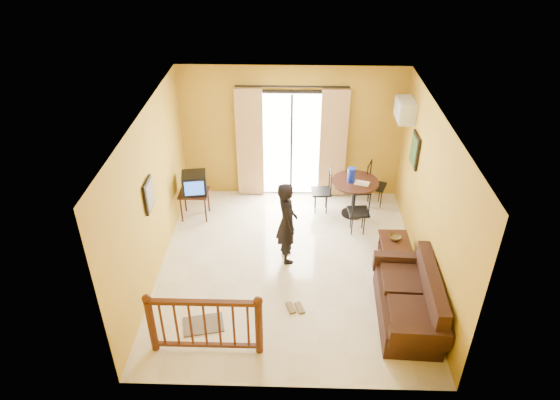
{
  "coord_description": "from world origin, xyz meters",
  "views": [
    {
      "loc": [
        0.03,
        -6.79,
        5.65
      ],
      "look_at": [
        -0.17,
        0.2,
        1.24
      ],
      "focal_mm": 32.0,
      "sensor_mm": 36.0,
      "label": 1
    }
  ],
  "objects_px": {
    "television": "(194,183)",
    "standing_person": "(287,223)",
    "coffee_table": "(396,251)",
    "sofa": "(411,302)",
    "dining_table": "(355,188)"
  },
  "relations": [
    {
      "from": "television",
      "to": "standing_person",
      "type": "bearing_deg",
      "value": -44.41
    },
    {
      "from": "dining_table",
      "to": "sofa",
      "type": "distance_m",
      "value": 2.95
    },
    {
      "from": "coffee_table",
      "to": "sofa",
      "type": "xyz_separation_m",
      "value": [
        0.01,
        -1.32,
        0.05
      ]
    },
    {
      "from": "sofa",
      "to": "coffee_table",
      "type": "bearing_deg",
      "value": 92.74
    },
    {
      "from": "dining_table",
      "to": "coffee_table",
      "type": "height_order",
      "value": "dining_table"
    },
    {
      "from": "dining_table",
      "to": "standing_person",
      "type": "xyz_separation_m",
      "value": [
        -1.31,
        -1.46,
        0.16
      ]
    },
    {
      "from": "dining_table",
      "to": "standing_person",
      "type": "relative_size",
      "value": 0.6
    },
    {
      "from": "dining_table",
      "to": "coffee_table",
      "type": "relative_size",
      "value": 1.01
    },
    {
      "from": "television",
      "to": "coffee_table",
      "type": "xyz_separation_m",
      "value": [
        3.72,
        -1.37,
        -0.51
      ]
    },
    {
      "from": "television",
      "to": "coffee_table",
      "type": "height_order",
      "value": "television"
    },
    {
      "from": "coffee_table",
      "to": "sofa",
      "type": "relative_size",
      "value": 0.5
    },
    {
      "from": "television",
      "to": "standing_person",
      "type": "relative_size",
      "value": 0.34
    },
    {
      "from": "coffee_table",
      "to": "dining_table",
      "type": "bearing_deg",
      "value": 110.75
    },
    {
      "from": "coffee_table",
      "to": "standing_person",
      "type": "bearing_deg",
      "value": 177.18
    },
    {
      "from": "sofa",
      "to": "standing_person",
      "type": "relative_size",
      "value": 1.19
    }
  ]
}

